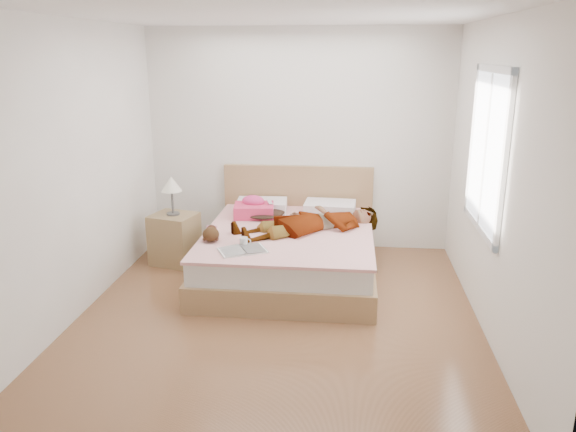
# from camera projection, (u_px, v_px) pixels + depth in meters

# --- Properties ---
(ground) EXTENTS (4.00, 4.00, 0.00)m
(ground) POSITION_uv_depth(u_px,v_px,m) (278.00, 315.00, 5.12)
(ground) COLOR #4E3018
(ground) RESTS_ON ground
(woman) EXTENTS (1.76, 1.40, 0.23)m
(woman) POSITION_uv_depth(u_px,v_px,m) (311.00, 218.00, 5.92)
(woman) COLOR white
(woman) RESTS_ON bed
(hair) EXTENTS (0.50, 0.60, 0.09)m
(hair) POSITION_uv_depth(u_px,v_px,m) (264.00, 211.00, 6.43)
(hair) COLOR black
(hair) RESTS_ON bed
(phone) EXTENTS (0.08, 0.10, 0.05)m
(phone) POSITION_uv_depth(u_px,v_px,m) (270.00, 202.00, 6.34)
(phone) COLOR silver
(phone) RESTS_ON bed
(room_shell) EXTENTS (4.00, 4.00, 4.00)m
(room_shell) POSITION_uv_depth(u_px,v_px,m) (487.00, 151.00, 4.80)
(room_shell) COLOR white
(room_shell) RESTS_ON ground
(bed) EXTENTS (1.80, 2.08, 1.00)m
(bed) POSITION_uv_depth(u_px,v_px,m) (290.00, 249.00, 6.03)
(bed) COLOR olive
(bed) RESTS_ON ground
(towel) EXTENTS (0.48, 0.41, 0.23)m
(towel) POSITION_uv_depth(u_px,v_px,m) (254.00, 208.00, 6.37)
(towel) COLOR #F54269
(towel) RESTS_ON bed
(magazine) EXTENTS (0.52, 0.45, 0.03)m
(magazine) POSITION_uv_depth(u_px,v_px,m) (243.00, 250.00, 5.28)
(magazine) COLOR white
(magazine) RESTS_ON bed
(coffee_mug) EXTENTS (0.11, 0.08, 0.09)m
(coffee_mug) POSITION_uv_depth(u_px,v_px,m) (244.00, 242.00, 5.41)
(coffee_mug) COLOR silver
(coffee_mug) RESTS_ON bed
(plush_toy) EXTENTS (0.20, 0.27, 0.14)m
(plush_toy) POSITION_uv_depth(u_px,v_px,m) (211.00, 234.00, 5.55)
(plush_toy) COLOR #301D0D
(plush_toy) RESTS_ON bed
(nightstand) EXTENTS (0.56, 0.52, 1.01)m
(nightstand) POSITION_uv_depth(u_px,v_px,m) (174.00, 235.00, 6.31)
(nightstand) COLOR brown
(nightstand) RESTS_ON ground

